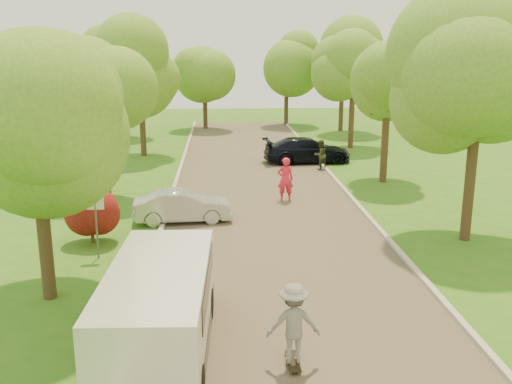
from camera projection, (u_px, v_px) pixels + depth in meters
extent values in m
plane|color=#306B19|center=(292.00, 307.00, 14.97)|extent=(100.00, 100.00, 0.00)
cube|color=#4C4438|center=(267.00, 218.00, 22.70)|extent=(8.00, 60.00, 0.01)
cube|color=#B2AD9E|center=(164.00, 219.00, 22.44)|extent=(0.18, 60.00, 0.12)
cube|color=#B2AD9E|center=(367.00, 215.00, 22.94)|extent=(0.18, 60.00, 0.12)
cylinder|color=#59595E|center=(97.00, 228.00, 18.23)|extent=(0.06, 0.06, 2.00)
cube|color=white|center=(95.00, 201.00, 18.01)|extent=(0.55, 0.04, 0.55)
cylinder|color=#382619|center=(92.00, 233.00, 19.81)|extent=(0.12, 0.12, 0.70)
sphere|color=#590F0F|center=(91.00, 212.00, 19.62)|extent=(1.70, 1.70, 1.70)
cylinder|color=#382619|center=(44.00, 235.00, 15.09)|extent=(0.36, 0.36, 3.60)
sphere|color=#527C22|center=(33.00, 115.00, 14.30)|extent=(4.60, 4.60, 4.60)
sphere|color=#527C22|center=(58.00, 87.00, 14.17)|extent=(3.45, 3.45, 3.45)
cylinder|color=#382619|center=(105.00, 162.00, 25.75)|extent=(0.36, 0.36, 3.15)
sphere|color=#527C22|center=(101.00, 99.00, 25.05)|extent=(4.20, 4.20, 4.20)
sphere|color=#527C22|center=(115.00, 84.00, 24.93)|extent=(3.15, 3.15, 3.15)
cylinder|color=#382619|center=(143.00, 125.00, 35.36)|extent=(0.36, 0.36, 3.83)
sphere|color=#527C22|center=(140.00, 70.00, 34.53)|extent=(4.80, 4.80, 4.80)
sphere|color=#527C22|center=(151.00, 58.00, 34.40)|extent=(3.60, 3.60, 3.60)
cylinder|color=#382619|center=(469.00, 187.00, 19.75)|extent=(0.36, 0.36, 3.83)
sphere|color=#527C22|center=(479.00, 87.00, 18.91)|extent=(5.00, 5.00, 5.00)
sphere|color=#527C22|center=(503.00, 64.00, 18.77)|extent=(3.75, 3.75, 3.75)
cylinder|color=#382619|center=(384.00, 149.00, 28.48)|extent=(0.36, 0.36, 3.38)
sphere|color=#527C22|center=(388.00, 88.00, 27.74)|extent=(4.40, 4.40, 4.40)
sphere|color=#527C22|center=(402.00, 74.00, 27.62)|extent=(3.30, 3.30, 3.30)
cylinder|color=#382619|center=(351.00, 118.00, 38.11)|extent=(0.36, 0.36, 4.05)
sphere|color=#527C22|center=(354.00, 63.00, 37.22)|extent=(5.20, 5.20, 5.20)
sphere|color=#527C22|center=(366.00, 51.00, 37.08)|extent=(3.90, 3.90, 3.90)
cylinder|color=#382619|center=(124.00, 113.00, 42.98)|extent=(0.36, 0.36, 3.60)
sphere|color=#527C22|center=(122.00, 68.00, 42.16)|extent=(5.00, 5.00, 5.00)
sphere|color=#527C22|center=(131.00, 58.00, 42.02)|extent=(3.75, 3.75, 3.75)
cylinder|color=#382619|center=(341.00, 107.00, 45.93)|extent=(0.36, 0.36, 3.83)
sphere|color=#527C22|center=(343.00, 64.00, 45.09)|extent=(5.00, 5.00, 5.00)
sphere|color=#527C22|center=(353.00, 54.00, 44.95)|extent=(3.75, 3.75, 3.75)
cylinder|color=#382619|center=(205.00, 108.00, 47.24)|extent=(0.36, 0.36, 3.38)
sphere|color=#527C22|center=(204.00, 70.00, 46.47)|extent=(4.80, 4.80, 4.80)
sphere|color=#527C22|center=(213.00, 61.00, 46.34)|extent=(3.60, 3.60, 3.60)
cylinder|color=#382619|center=(286.00, 104.00, 49.58)|extent=(0.36, 0.36, 3.60)
sphere|color=#527C22|center=(287.00, 65.00, 48.77)|extent=(5.00, 5.00, 5.00)
sphere|color=#527C22|center=(296.00, 56.00, 48.63)|extent=(3.75, 3.75, 3.75)
cube|color=white|center=(159.00, 308.00, 12.44)|extent=(2.31, 5.39, 1.83)
cube|color=black|center=(161.00, 340.00, 12.63)|extent=(2.34, 5.50, 0.33)
cube|color=black|center=(160.00, 284.00, 12.60)|extent=(2.28, 3.84, 0.61)
cylinder|color=black|center=(197.00, 383.00, 10.93)|extent=(0.29, 0.74, 0.73)
cylinder|color=black|center=(133.00, 304.00, 14.32)|extent=(0.29, 0.74, 0.73)
cylinder|color=black|center=(208.00, 303.00, 14.36)|extent=(0.29, 0.74, 0.73)
imported|color=#B2B2B7|center=(183.00, 206.00, 22.14)|extent=(3.89, 1.66, 1.25)
imported|color=black|center=(307.00, 150.00, 33.52)|extent=(5.25, 2.46, 1.48)
cube|color=black|center=(293.00, 361.00, 12.19)|extent=(0.26, 0.91, 0.02)
cylinder|color=#BFCC4C|center=(294.00, 356.00, 12.52)|extent=(0.03, 0.07, 0.07)
cylinder|color=#BFCC4C|center=(287.00, 356.00, 12.51)|extent=(0.03, 0.07, 0.07)
cylinder|color=#BFCC4C|center=(299.00, 372.00, 11.90)|extent=(0.03, 0.07, 0.07)
cylinder|color=#BFCC4C|center=(291.00, 372.00, 11.89)|extent=(0.03, 0.07, 0.07)
imported|color=gray|center=(294.00, 323.00, 11.97)|extent=(1.15, 0.67, 1.77)
imported|color=#DF2142|center=(285.00, 179.00, 25.07)|extent=(0.73, 0.49, 1.96)
imported|color=#2D331E|center=(320.00, 155.00, 31.61)|extent=(1.01, 0.94, 1.65)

